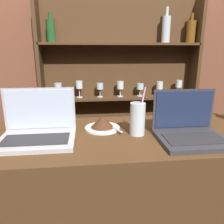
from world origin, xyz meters
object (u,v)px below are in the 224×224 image
Objects in this scene: laptop_near at (38,129)px; water_glass at (137,119)px; laptop_far at (190,129)px; cake_plate at (102,123)px.

laptop_near is 0.45m from water_glass.
laptop_far reaches higher than cake_plate.
laptop_far is 1.31× the size of water_glass.
cake_plate is (-0.38, 0.16, -0.01)m from laptop_far.
cake_plate is 0.81× the size of water_glass.
cake_plate is at bearing 18.96° from laptop_near.
laptop_far is 1.62× the size of cake_plate.
laptop_far is (0.66, -0.06, -0.00)m from laptop_near.
water_glass reaches higher than laptop_near.
laptop_far is at bearing -5.51° from laptop_near.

